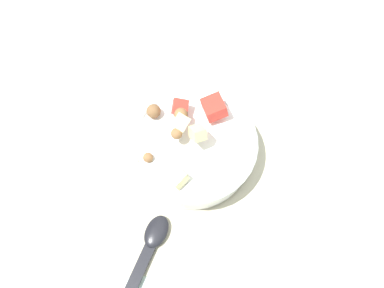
# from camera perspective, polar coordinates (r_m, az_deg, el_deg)

# --- Properties ---
(ground_plane) EXTENTS (2.40, 2.40, 0.00)m
(ground_plane) POSITION_cam_1_polar(r_m,az_deg,el_deg) (0.71, -0.87, -0.63)
(ground_plane) COLOR silver
(placemat) EXTENTS (0.44, 0.34, 0.01)m
(placemat) POSITION_cam_1_polar(r_m,az_deg,el_deg) (0.71, -0.88, -0.52)
(placemat) COLOR #BCB299
(placemat) RESTS_ON ground_plane
(salad_bowl) EXTENTS (0.22, 0.22, 0.11)m
(salad_bowl) POSITION_cam_1_polar(r_m,az_deg,el_deg) (0.66, -0.00, -0.22)
(salad_bowl) COLOR white
(salad_bowl) RESTS_ON placemat
(serving_spoon) EXTENTS (0.20, 0.12, 0.01)m
(serving_spoon) POSITION_cam_1_polar(r_m,az_deg,el_deg) (0.64, -6.93, -16.24)
(serving_spoon) COLOR black
(serving_spoon) RESTS_ON placemat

